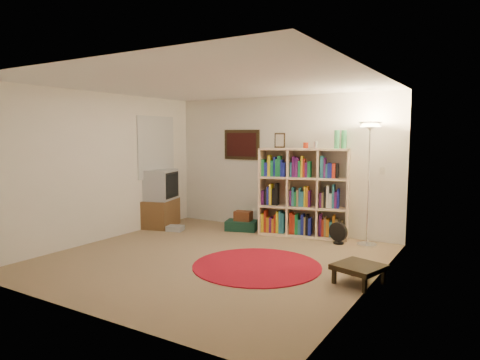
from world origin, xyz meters
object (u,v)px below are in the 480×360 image
(side_table, at_px, (359,268))
(tv_stand, at_px, (160,199))
(floor_lamp, at_px, (370,143))
(floor_fan, at_px, (338,233))
(suitcase, at_px, (242,225))
(bookshelf, at_px, (302,194))

(side_table, bearing_deg, tv_stand, 163.83)
(floor_lamp, distance_m, floor_fan, 1.54)
(tv_stand, bearing_deg, suitcase, 3.09)
(floor_lamp, relative_size, side_table, 3.10)
(bookshelf, xyz_separation_m, side_table, (1.57, -1.97, -0.56))
(floor_fan, relative_size, side_table, 0.57)
(floor_lamp, bearing_deg, bookshelf, 174.55)
(bookshelf, distance_m, side_table, 2.58)
(floor_fan, height_order, suitcase, floor_fan)
(bookshelf, xyz_separation_m, floor_lamp, (1.18, -0.11, 0.90))
(bookshelf, xyz_separation_m, suitcase, (-1.14, -0.19, -0.66))
(bookshelf, distance_m, floor_fan, 0.97)
(bookshelf, relative_size, suitcase, 2.86)
(bookshelf, xyz_separation_m, floor_fan, (0.75, -0.25, -0.57))
(floor_lamp, relative_size, suitcase, 3.04)
(tv_stand, distance_m, suitcase, 1.69)
(floor_fan, height_order, side_table, floor_fan)
(tv_stand, bearing_deg, bookshelf, -0.93)
(side_table, bearing_deg, bookshelf, 128.66)
(floor_lamp, xyz_separation_m, suitcase, (-2.32, -0.08, -1.56))
(tv_stand, relative_size, suitcase, 1.71)
(bookshelf, relative_size, floor_fan, 5.11)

